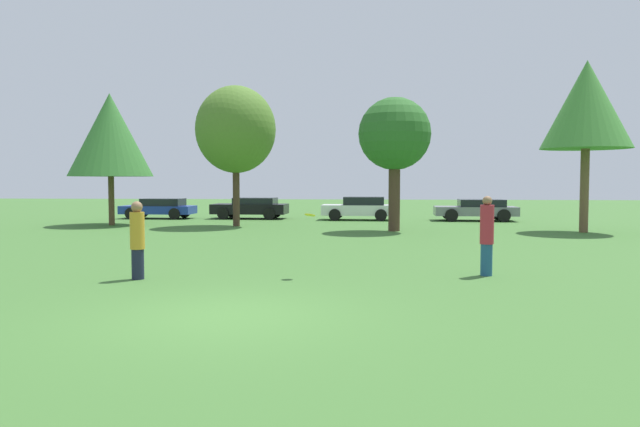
{
  "coord_description": "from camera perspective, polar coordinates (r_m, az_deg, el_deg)",
  "views": [
    {
      "loc": [
        2.32,
        -9.51,
        2.22
      ],
      "look_at": [
        1.1,
        5.24,
        1.4
      ],
      "focal_mm": 33.41,
      "sensor_mm": 36.0,
      "label": 1
    }
  ],
  "objects": [
    {
      "name": "tree_1",
      "position": [
        29.22,
        -8.08,
        7.94
      ],
      "size": [
        3.86,
        3.86,
        6.77
      ],
      "color": "#473323",
      "rests_on": "ground"
    },
    {
      "name": "parked_car_grey",
      "position": [
        33.81,
        14.78,
        0.41
      ],
      "size": [
        4.47,
        2.2,
        1.18
      ],
      "rotation": [
        0.0,
        0.0,
        3.11
      ],
      "color": "slate",
      "rests_on": "ground"
    },
    {
      "name": "tree_2",
      "position": [
        26.31,
        7.17,
        7.45
      ],
      "size": [
        3.16,
        3.16,
        5.84
      ],
      "color": "#473323",
      "rests_on": "ground"
    },
    {
      "name": "frisbee",
      "position": [
        13.62,
        -0.98,
        -0.15
      ],
      "size": [
        0.26,
        0.25,
        0.1
      ],
      "color": "yellow"
    },
    {
      "name": "parked_car_black",
      "position": [
        34.76,
        -6.61,
        0.6
      ],
      "size": [
        4.36,
        2.18,
        1.22
      ],
      "rotation": [
        0.0,
        0.0,
        3.11
      ],
      "color": "black",
      "rests_on": "ground"
    },
    {
      "name": "person_thrower",
      "position": [
        13.95,
        -17.09,
        -2.37
      ],
      "size": [
        0.32,
        0.32,
        1.75
      ],
      "rotation": [
        0.0,
        0.0,
        0.15
      ],
      "color": "#191E33",
      "rests_on": "ground"
    },
    {
      "name": "tree_0",
      "position": [
        31.32,
        -19.46,
        7.1
      ],
      "size": [
        4.08,
        4.08,
        6.51
      ],
      "color": "brown",
      "rests_on": "ground"
    },
    {
      "name": "ground_plane",
      "position": [
        10.04,
        -8.87,
        -9.63
      ],
      "size": [
        120.0,
        120.0,
        0.0
      ],
      "primitive_type": "plane",
      "color": "#3D6B2D"
    },
    {
      "name": "parked_car_blue",
      "position": [
        35.91,
        -15.12,
        0.53
      ],
      "size": [
        4.23,
        1.95,
        1.17
      ],
      "rotation": [
        0.0,
        0.0,
        3.11
      ],
      "color": "#1E389E",
      "rests_on": "ground"
    },
    {
      "name": "person_catcher",
      "position": [
        14.37,
        15.68,
        -2.01
      ],
      "size": [
        0.32,
        0.32,
        1.86
      ],
      "rotation": [
        0.0,
        0.0,
        -2.99
      ],
      "color": "navy",
      "rests_on": "ground"
    },
    {
      "name": "tree_3",
      "position": [
        27.93,
        24.16,
        9.44
      ],
      "size": [
        3.73,
        3.73,
        7.29
      ],
      "color": "brown",
      "rests_on": "ground"
    },
    {
      "name": "parked_car_white",
      "position": [
        33.42,
        3.85,
        0.55
      ],
      "size": [
        4.12,
        2.0,
        1.3
      ],
      "rotation": [
        0.0,
        0.0,
        3.11
      ],
      "color": "silver",
      "rests_on": "ground"
    }
  ]
}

